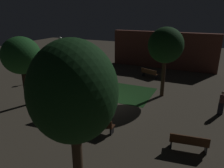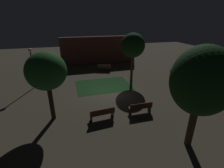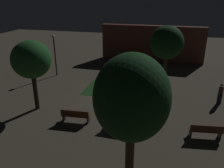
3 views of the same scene
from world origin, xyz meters
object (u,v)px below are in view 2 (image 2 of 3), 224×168
Objects in this scene: tree_back_left at (202,82)px; tree_back_right at (46,72)px; bench_front_right at (190,98)px; lamp_post_plaza_west at (32,61)px; pedestrian at (171,74)px; bench_path_side at (102,113)px; tree_right_canopy at (133,46)px; bench_corner at (104,67)px; bench_front_left at (141,107)px.

tree_back_right is at bearing 147.34° from tree_back_left.
tree_back_right is at bearing 176.09° from bench_front_right.
lamp_post_plaza_west is 2.49× the size of pedestrian.
tree_back_right is 7.21m from lamp_post_plaza_west.
lamp_post_plaza_west reaches higher than bench_front_right.
bench_front_right is at bearing 2.05° from bench_path_side.
bench_path_side is 0.34× the size of tree_right_canopy.
bench_corner is 1.15× the size of pedestrian.
pedestrian reaches higher than bench_front_left.
pedestrian is (6.23, 5.17, 0.37)m from bench_front_left.
bench_front_left and bench_front_right have the same top height.
bench_front_left is 0.32× the size of tree_back_left.
bench_front_right is at bearing 3.34° from bench_front_left.
tree_back_left reaches higher than bench_corner.
tree_back_right reaches higher than bench_front_right.
tree_back_left reaches higher than bench_path_side.
tree_right_canopy is at bearing 112.50° from bench_front_right.
lamp_post_plaza_west is at bearing 174.00° from tree_right_canopy.
bench_front_left is at bearing -89.20° from bench_corner.
bench_path_side is at bearing -55.52° from lamp_post_plaza_west.
lamp_post_plaza_west is (-9.59, 11.69, -1.10)m from tree_back_left.
tree_back_left is 8.95m from tree_back_right.
lamp_post_plaza_west is at bearing 169.44° from pedestrian.
bench_front_right is at bearing 48.63° from tree_back_left.
bench_front_right is 5.12m from pedestrian.
tree_back_right is at bearing -121.46° from bench_corner.
bench_front_left is 0.37× the size of tree_back_right.
tree_back_left is at bearing -84.87° from bench_corner.
bench_path_side is 1.14× the size of pedestrian.
lamp_post_plaza_west reaches higher than pedestrian.
pedestrian is (9.21, 5.17, 0.37)m from bench_path_side.
tree_right_canopy is 1.33× the size of lamp_post_plaza_west.
bench_path_side is at bearing -17.13° from tree_back_right.
bench_path_side is at bearing -126.56° from tree_right_canopy.
bench_corner is at bearing 75.79° from bench_path_side.
tree_back_left is 10.72m from pedestrian.
tree_back_right is at bearing -145.58° from tree_right_canopy.
bench_front_right is at bearing -106.64° from pedestrian.
lamp_post_plaza_west is (-5.43, 7.90, 2.29)m from bench_path_side.
bench_path_side is 1.01× the size of bench_front_left.
pedestrian is at bearing 39.70° from bench_front_left.
tree_back_left reaches higher than bench_front_left.
bench_front_right is 11.93m from bench_corner.
bench_front_left is (2.98, -0.00, 0.00)m from bench_path_side.
bench_front_left is 7.92m from tree_right_canopy.
tree_back_right is (-6.19, -10.11, 3.08)m from bench_corner.
tree_back_left reaches higher than tree_back_right.
tree_right_canopy is at bearing 85.25° from tree_back_left.
bench_front_right is 7.88m from tree_right_canopy.
bench_path_side is 6.57m from tree_back_left.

